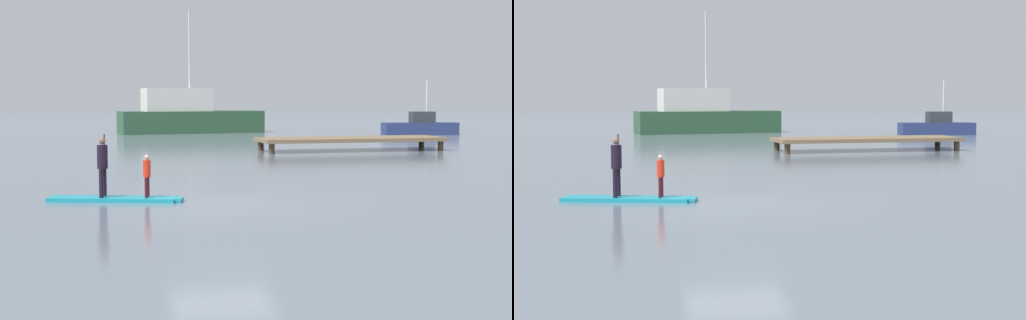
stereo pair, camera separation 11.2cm
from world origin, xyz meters
The scene contains 7 objects.
ground_plane centered at (0.00, 0.00, 0.00)m, with size 240.00×240.00×0.00m, color slate.
paddleboard_near centered at (-2.49, 1.53, 0.05)m, with size 3.47×1.66×0.10m.
paddler_adult centered at (-2.80, 1.63, 0.98)m, with size 0.34×0.48×1.60m.
paddler_child_solo centered at (-1.70, 1.30, 0.71)m, with size 0.24×0.38×1.10m.
fishing_boat_white_large centered at (4.53, 36.34, 1.26)m, with size 10.65×3.92×8.82m.
fishing_boat_green_midground centered at (19.91, 30.11, 0.57)m, with size 5.31×1.97×3.80m.
floating_dock centered at (9.75, 16.87, 0.56)m, with size 9.21×2.70×0.66m.
Camera 1 is at (-3.49, -17.87, 2.68)m, focal length 52.68 mm.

